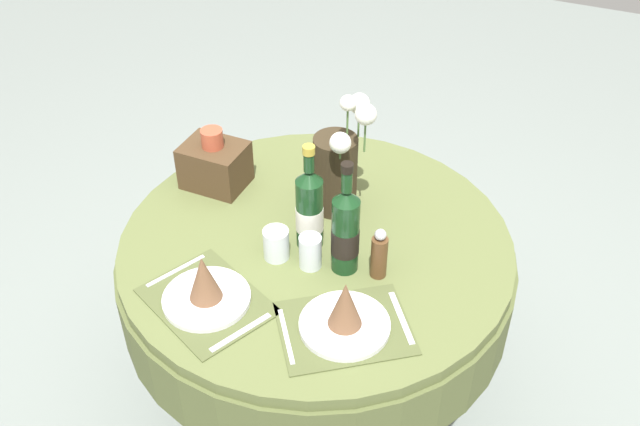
{
  "coord_description": "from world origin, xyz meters",
  "views": [
    {
      "loc": [
        0.69,
        -1.51,
        2.17
      ],
      "look_at": [
        0.0,
        0.03,
        0.81
      ],
      "focal_mm": 41.07,
      "sensor_mm": 36.0,
      "label": 1
    }
  ],
  "objects_px": {
    "dining_table": "(316,276)",
    "wine_bottle_centre": "(345,230)",
    "place_setting_right": "(345,316)",
    "tumbler_near_right": "(310,252)",
    "woven_basket_side_left": "(215,164)",
    "place_setting_left": "(205,289)",
    "pepper_mill": "(379,255)",
    "tumbler_near_left": "(276,244)",
    "flower_vase": "(338,166)",
    "wine_bottle_left": "(309,208)"
  },
  "relations": [
    {
      "from": "dining_table",
      "to": "flower_vase",
      "type": "distance_m",
      "value": 0.35
    },
    {
      "from": "wine_bottle_left",
      "to": "pepper_mill",
      "type": "bearing_deg",
      "value": -10.85
    },
    {
      "from": "dining_table",
      "to": "wine_bottle_centre",
      "type": "height_order",
      "value": "wine_bottle_centre"
    },
    {
      "from": "wine_bottle_centre",
      "to": "woven_basket_side_left",
      "type": "bearing_deg",
      "value": 159.6
    },
    {
      "from": "dining_table",
      "to": "tumbler_near_left",
      "type": "relative_size",
      "value": 12.61
    },
    {
      "from": "tumbler_near_left",
      "to": "flower_vase",
      "type": "bearing_deg",
      "value": 75.84
    },
    {
      "from": "place_setting_left",
      "to": "flower_vase",
      "type": "height_order",
      "value": "flower_vase"
    },
    {
      "from": "woven_basket_side_left",
      "to": "tumbler_near_left",
      "type": "bearing_deg",
      "value": -34.95
    },
    {
      "from": "dining_table",
      "to": "place_setting_left",
      "type": "bearing_deg",
      "value": -114.52
    },
    {
      "from": "tumbler_near_left",
      "to": "tumbler_near_right",
      "type": "xyz_separation_m",
      "value": [
        0.11,
        0.01,
        0.0
      ]
    },
    {
      "from": "flower_vase",
      "to": "wine_bottle_centre",
      "type": "bearing_deg",
      "value": -62.4
    },
    {
      "from": "dining_table",
      "to": "wine_bottle_centre",
      "type": "distance_m",
      "value": 0.32
    },
    {
      "from": "wine_bottle_left",
      "to": "tumbler_near_left",
      "type": "bearing_deg",
      "value": -124.19
    },
    {
      "from": "place_setting_left",
      "to": "flower_vase",
      "type": "xyz_separation_m",
      "value": [
        0.16,
        0.52,
        0.11
      ]
    },
    {
      "from": "pepper_mill",
      "to": "woven_basket_side_left",
      "type": "relative_size",
      "value": 0.8
    },
    {
      "from": "place_setting_right",
      "to": "wine_bottle_left",
      "type": "relative_size",
      "value": 1.24
    },
    {
      "from": "wine_bottle_centre",
      "to": "woven_basket_side_left",
      "type": "height_order",
      "value": "wine_bottle_centre"
    },
    {
      "from": "tumbler_near_left",
      "to": "woven_basket_side_left",
      "type": "xyz_separation_m",
      "value": [
        -0.34,
        0.24,
        0.03
      ]
    },
    {
      "from": "flower_vase",
      "to": "pepper_mill",
      "type": "height_order",
      "value": "flower_vase"
    },
    {
      "from": "tumbler_near_right",
      "to": "woven_basket_side_left",
      "type": "relative_size",
      "value": 0.5
    },
    {
      "from": "tumbler_near_left",
      "to": "tumbler_near_right",
      "type": "bearing_deg",
      "value": 2.8
    },
    {
      "from": "place_setting_right",
      "to": "pepper_mill",
      "type": "xyz_separation_m",
      "value": [
        0.01,
        0.23,
        0.03
      ]
    },
    {
      "from": "dining_table",
      "to": "wine_bottle_left",
      "type": "distance_m",
      "value": 0.28
    },
    {
      "from": "woven_basket_side_left",
      "to": "place_setting_right",
      "type": "bearing_deg",
      "value": -33.49
    },
    {
      "from": "place_setting_right",
      "to": "wine_bottle_left",
      "type": "bearing_deg",
      "value": 129.72
    },
    {
      "from": "tumbler_near_left",
      "to": "woven_basket_side_left",
      "type": "relative_size",
      "value": 0.46
    },
    {
      "from": "tumbler_near_right",
      "to": "woven_basket_side_left",
      "type": "distance_m",
      "value": 0.51
    },
    {
      "from": "tumbler_near_right",
      "to": "woven_basket_side_left",
      "type": "height_order",
      "value": "woven_basket_side_left"
    },
    {
      "from": "wine_bottle_left",
      "to": "wine_bottle_centre",
      "type": "xyz_separation_m",
      "value": [
        0.13,
        -0.05,
        0.01
      ]
    },
    {
      "from": "place_setting_right",
      "to": "flower_vase",
      "type": "xyz_separation_m",
      "value": [
        -0.22,
        0.46,
        0.11
      ]
    },
    {
      "from": "dining_table",
      "to": "place_setting_right",
      "type": "xyz_separation_m",
      "value": [
        0.22,
        -0.29,
        0.2
      ]
    },
    {
      "from": "place_setting_left",
      "to": "woven_basket_side_left",
      "type": "height_order",
      "value": "woven_basket_side_left"
    },
    {
      "from": "dining_table",
      "to": "place_setting_right",
      "type": "bearing_deg",
      "value": -53.69
    },
    {
      "from": "wine_bottle_left",
      "to": "woven_basket_side_left",
      "type": "distance_m",
      "value": 0.43
    },
    {
      "from": "dining_table",
      "to": "wine_bottle_centre",
      "type": "xyz_separation_m",
      "value": [
        0.12,
        -0.08,
        0.29
      ]
    },
    {
      "from": "dining_table",
      "to": "pepper_mill",
      "type": "height_order",
      "value": "pepper_mill"
    },
    {
      "from": "wine_bottle_centre",
      "to": "tumbler_near_left",
      "type": "distance_m",
      "value": 0.22
    },
    {
      "from": "tumbler_near_right",
      "to": "tumbler_near_left",
      "type": "bearing_deg",
      "value": -177.2
    },
    {
      "from": "dining_table",
      "to": "tumbler_near_right",
      "type": "xyz_separation_m",
      "value": [
        0.03,
        -0.11,
        0.2
      ]
    },
    {
      "from": "place_setting_left",
      "to": "tumbler_near_left",
      "type": "xyz_separation_m",
      "value": [
        0.09,
        0.24,
        0.0
      ]
    },
    {
      "from": "dining_table",
      "to": "wine_bottle_left",
      "type": "bearing_deg",
      "value": -114.9
    },
    {
      "from": "dining_table",
      "to": "woven_basket_side_left",
      "type": "relative_size",
      "value": 5.84
    },
    {
      "from": "dining_table",
      "to": "tumbler_near_right",
      "type": "relative_size",
      "value": 11.66
    },
    {
      "from": "dining_table",
      "to": "tumbler_near_left",
      "type": "height_order",
      "value": "tumbler_near_left"
    },
    {
      "from": "flower_vase",
      "to": "tumbler_near_left",
      "type": "distance_m",
      "value": 0.31
    },
    {
      "from": "dining_table",
      "to": "pepper_mill",
      "type": "xyz_separation_m",
      "value": [
        0.22,
        -0.07,
        0.22
      ]
    },
    {
      "from": "wine_bottle_left",
      "to": "dining_table",
      "type": "bearing_deg",
      "value": 65.1
    },
    {
      "from": "place_setting_left",
      "to": "pepper_mill",
      "type": "bearing_deg",
      "value": 37.04
    },
    {
      "from": "wine_bottle_centre",
      "to": "tumbler_near_right",
      "type": "xyz_separation_m",
      "value": [
        -0.09,
        -0.03,
        -0.09
      ]
    },
    {
      "from": "wine_bottle_left",
      "to": "tumbler_near_right",
      "type": "height_order",
      "value": "wine_bottle_left"
    }
  ]
}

